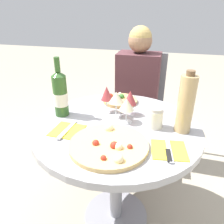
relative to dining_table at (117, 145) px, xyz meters
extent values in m
plane|color=#9E937F|center=(0.00, 0.00, -0.58)|extent=(12.00, 12.00, 0.00)
cylinder|color=gray|center=(0.00, 0.00, -0.56)|extent=(0.41, 0.41, 0.02)
cylinder|color=gray|center=(0.00, 0.00, -0.23)|extent=(0.08, 0.08, 0.65)
cylinder|color=#9E9EA3|center=(0.00, 0.00, 0.11)|extent=(0.88, 0.88, 0.04)
cylinder|color=slate|center=(0.00, 0.71, -0.57)|extent=(0.38, 0.38, 0.01)
cylinder|color=slate|center=(0.00, 0.71, -0.38)|extent=(0.06, 0.06, 0.40)
cube|color=slate|center=(0.00, 0.71, -0.16)|extent=(0.42, 0.42, 0.03)
cube|color=slate|center=(0.00, 0.91, 0.10)|extent=(0.42, 0.02, 0.49)
cube|color=#512D33|center=(0.00, 0.54, -0.36)|extent=(0.28, 0.34, 0.43)
cube|color=#512D33|center=(0.00, 0.71, 0.12)|extent=(0.33, 0.22, 0.52)
sphere|color=#997051|center=(0.00, 0.71, 0.47)|extent=(0.18, 0.18, 0.18)
sphere|color=tan|center=(0.00, 0.71, 0.49)|extent=(0.17, 0.17, 0.17)
cylinder|color=#DBB26B|center=(0.02, -0.21, 0.14)|extent=(0.36, 0.36, 0.02)
sphere|color=beige|center=(0.07, -0.24, 0.16)|extent=(0.04, 0.04, 0.04)
sphere|color=#B22D1E|center=(0.11, -0.22, 0.16)|extent=(0.02, 0.02, 0.02)
sphere|color=#B22D1E|center=(0.05, -0.23, 0.16)|extent=(0.04, 0.04, 0.04)
sphere|color=beige|center=(-0.02, -0.09, 0.16)|extent=(0.04, 0.04, 0.04)
sphere|color=beige|center=(0.09, -0.32, 0.16)|extent=(0.04, 0.04, 0.04)
sphere|color=#B22D1E|center=(0.03, -0.32, 0.16)|extent=(0.02, 0.02, 0.02)
sphere|color=#B22D1E|center=(-0.04, -0.23, 0.16)|extent=(0.03, 0.03, 0.03)
cylinder|color=tan|center=(-0.05, 0.30, 0.14)|extent=(0.22, 0.22, 0.02)
sphere|color=#B22D1E|center=(-0.12, 0.30, 0.16)|extent=(0.04, 0.04, 0.04)
sphere|color=#336B28|center=(-0.05, 0.33, 0.16)|extent=(0.04, 0.04, 0.04)
sphere|color=beige|center=(-0.07, 0.37, 0.16)|extent=(0.03, 0.03, 0.03)
sphere|color=#336B28|center=(-0.07, 0.30, 0.16)|extent=(0.04, 0.04, 0.04)
sphere|color=#336B28|center=(-0.07, 0.26, 0.16)|extent=(0.03, 0.03, 0.03)
cylinder|color=#2D5623|center=(-0.33, 0.03, 0.25)|extent=(0.08, 0.08, 0.23)
cone|color=#2D5623|center=(-0.33, 0.03, 0.38)|extent=(0.08, 0.08, 0.03)
cylinder|color=#2D5623|center=(-0.33, 0.03, 0.42)|extent=(0.03, 0.03, 0.08)
cylinder|color=silver|center=(-0.33, 0.03, 0.23)|extent=(0.08, 0.08, 0.07)
cylinder|color=tan|center=(0.33, 0.02, 0.27)|extent=(0.08, 0.08, 0.29)
cylinder|color=brown|center=(0.33, 0.02, 0.43)|extent=(0.04, 0.04, 0.02)
cylinder|color=silver|center=(0.20, 0.02, 0.18)|extent=(0.08, 0.08, 0.09)
cylinder|color=#B2B2B7|center=(0.20, 0.02, 0.23)|extent=(0.07, 0.07, 0.02)
cylinder|color=silver|center=(0.04, 0.14, 0.13)|extent=(0.06, 0.06, 0.00)
cylinder|color=silver|center=(0.04, 0.14, 0.16)|extent=(0.01, 0.01, 0.06)
cone|color=#9E383D|center=(0.04, 0.14, 0.24)|extent=(0.07, 0.07, 0.08)
cylinder|color=silver|center=(0.04, 0.04, 0.13)|extent=(0.06, 0.06, 0.00)
cylinder|color=silver|center=(0.04, 0.04, 0.17)|extent=(0.01, 0.01, 0.07)
cone|color=beige|center=(0.04, 0.04, 0.23)|extent=(0.08, 0.08, 0.06)
cylinder|color=silver|center=(-0.03, 0.09, 0.13)|extent=(0.06, 0.06, 0.00)
cylinder|color=silver|center=(-0.03, 0.09, 0.18)|extent=(0.01, 0.01, 0.08)
cone|color=beige|center=(-0.03, 0.09, 0.25)|extent=(0.08, 0.08, 0.06)
cylinder|color=silver|center=(-0.10, 0.14, 0.13)|extent=(0.06, 0.06, 0.00)
cylinder|color=silver|center=(-0.10, 0.14, 0.17)|extent=(0.01, 0.01, 0.07)
cone|color=#9E383D|center=(-0.10, 0.14, 0.25)|extent=(0.07, 0.07, 0.08)
cube|color=yellow|center=(-0.22, -0.13, 0.13)|extent=(0.15, 0.15, 0.00)
cube|color=silver|center=(-0.22, -0.13, 0.14)|extent=(0.02, 0.19, 0.00)
cube|color=silver|center=(-0.22, -0.18, 0.14)|extent=(0.02, 0.09, 0.00)
cube|color=yellow|center=(0.28, -0.17, 0.13)|extent=(0.17, 0.17, 0.00)
cube|color=silver|center=(0.28, -0.17, 0.14)|extent=(0.05, 0.19, 0.00)
cube|color=black|center=(0.28, -0.21, 0.14)|extent=(0.03, 0.09, 0.00)
camera|label=1|loc=(0.24, -0.99, 0.70)|focal=35.00mm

